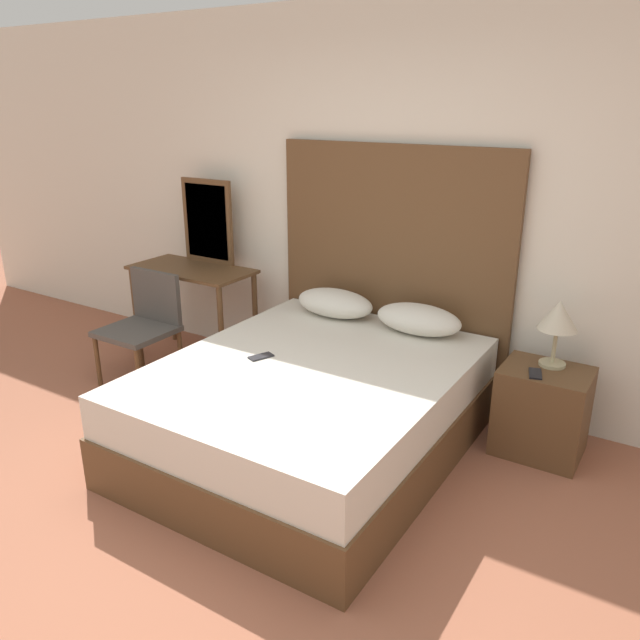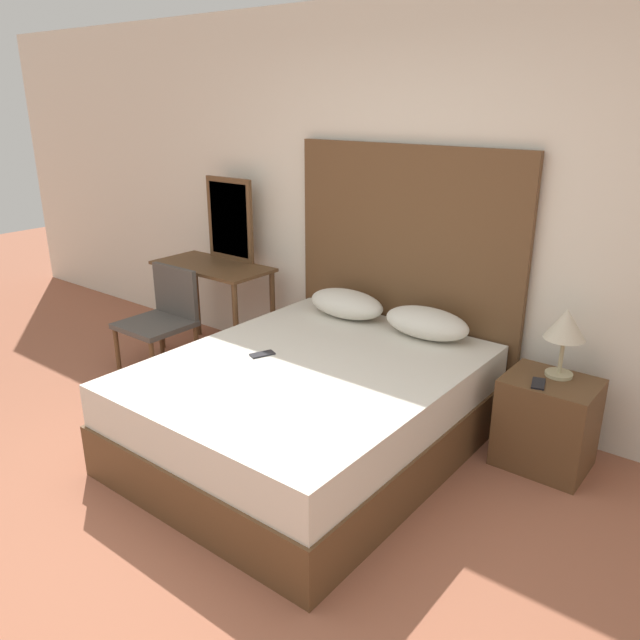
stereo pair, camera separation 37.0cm
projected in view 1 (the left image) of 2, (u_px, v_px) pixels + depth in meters
The scene contains 13 objects.
ground_plane at pixel (181, 569), 2.90m from camera, with size 16.00×16.00×0.00m, color #9E5B42.
wall_back at pixel (406, 208), 4.31m from camera, with size 10.00×0.06×2.70m.
bed at pixel (311, 408), 3.80m from camera, with size 1.67×2.06×0.57m.
headboard at pixel (391, 273), 4.44m from camera, with size 1.76×0.05×1.78m.
pillow_left at pixel (335, 303), 4.49m from camera, with size 0.59×0.32×0.20m.
pillow_right at pixel (418, 319), 4.16m from camera, with size 0.59×0.32×0.20m.
phone_on_bed at pixel (261, 357), 3.80m from camera, with size 0.12×0.17×0.01m.
nightstand at pixel (542, 411), 3.78m from camera, with size 0.51×0.41×0.55m.
table_lamp at pixel (558, 318), 3.65m from camera, with size 0.23×0.23×0.41m.
phone_on_nightstand at pixel (535, 374), 3.63m from camera, with size 0.11×0.16×0.01m.
vanity_desk at pixel (193, 284), 5.04m from camera, with size 1.01×0.50×0.78m.
vanity_mirror at pixel (207, 221), 5.05m from camera, with size 0.50×0.03×0.68m.
chair at pixel (145, 320), 4.72m from camera, with size 0.50×0.48×0.83m.
Camera 1 is at (1.80, -1.63, 2.08)m, focal length 35.00 mm.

